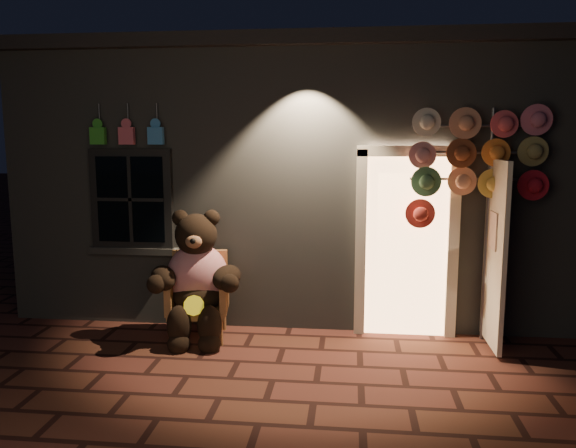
# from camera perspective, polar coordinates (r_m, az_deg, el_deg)

# --- Properties ---
(ground) EXTENTS (60.00, 60.00, 0.00)m
(ground) POSITION_cam_1_polar(r_m,az_deg,el_deg) (5.52, -1.59, -15.59)
(ground) COLOR #52261F
(ground) RESTS_ON ground
(shop_building) EXTENTS (7.30, 5.95, 3.51)m
(shop_building) POSITION_cam_1_polar(r_m,az_deg,el_deg) (9.01, 1.92, 5.27)
(shop_building) COLOR slate
(shop_building) RESTS_ON ground
(wicker_armchair) EXTENTS (0.75, 0.69, 0.97)m
(wicker_armchair) POSITION_cam_1_polar(r_m,az_deg,el_deg) (6.59, -9.04, -7.13)
(wicker_armchair) COLOR #AD7243
(wicker_armchair) RESTS_ON ground
(teddy_bear) EXTENTS (1.10, 0.92, 1.53)m
(teddy_bear) POSITION_cam_1_polar(r_m,az_deg,el_deg) (6.41, -9.28, -5.50)
(teddy_bear) COLOR red
(teddy_bear) RESTS_ON ground
(hat_rack) EXTENTS (1.48, 0.22, 2.62)m
(hat_rack) POSITION_cam_1_polar(r_m,az_deg,el_deg) (6.40, 18.49, 6.22)
(hat_rack) COLOR #59595E
(hat_rack) RESTS_ON ground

